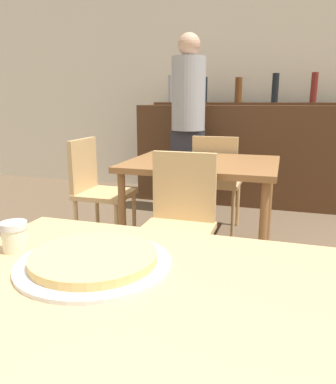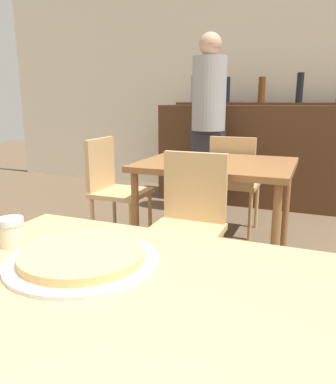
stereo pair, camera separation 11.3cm
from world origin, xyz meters
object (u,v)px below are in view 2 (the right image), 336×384
(cheese_shaker, at_px, (11,232))
(person_standing, at_px, (208,118))
(chair_far_side_front, at_px, (189,218))
(chair_far_side_left, at_px, (113,184))
(chair_far_side_back, at_px, (234,178))
(pizza_tray, at_px, (83,257))

(cheese_shaker, relative_size, person_standing, 0.05)
(chair_far_side_front, bearing_deg, chair_far_side_left, 144.70)
(chair_far_side_front, relative_size, person_standing, 0.48)
(person_standing, bearing_deg, chair_far_side_back, -55.33)
(chair_far_side_left, bearing_deg, chair_far_side_front, -125.30)
(cheese_shaker, bearing_deg, pizza_tray, -4.43)
(cheese_shaker, xyz_separation_m, person_standing, (-0.21, 2.91, 0.21))
(cheese_shaker, bearing_deg, chair_far_side_back, 85.13)
(chair_far_side_left, relative_size, person_standing, 0.48)
(chair_far_side_back, xyz_separation_m, person_standing, (-0.41, 0.59, 0.48))
(person_standing, bearing_deg, pizza_tray, -80.62)
(chair_far_side_front, height_order, person_standing, person_standing)
(pizza_tray, bearing_deg, person_standing, 99.38)
(chair_far_side_back, height_order, chair_far_side_left, same)
(chair_far_side_back, bearing_deg, person_standing, -55.33)
(chair_far_side_back, xyz_separation_m, chair_far_side_left, (-0.85, -0.60, 0.00))
(chair_far_side_front, xyz_separation_m, chair_far_side_left, (-0.85, 0.60, 0.00))
(chair_far_side_back, bearing_deg, chair_far_side_left, 35.30)
(pizza_tray, distance_m, person_standing, 2.98)
(chair_far_side_left, height_order, cheese_shaker, chair_far_side_left)
(chair_far_side_back, distance_m, cheese_shaker, 2.34)
(cheese_shaker, bearing_deg, chair_far_side_front, 79.96)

